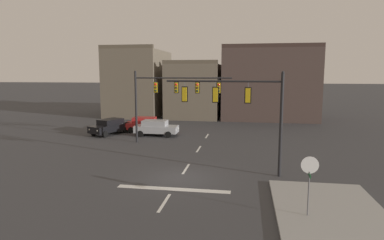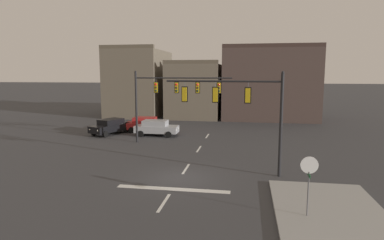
{
  "view_description": "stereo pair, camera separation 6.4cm",
  "coord_description": "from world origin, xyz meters",
  "px_view_note": "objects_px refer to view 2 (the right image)",
  "views": [
    {
      "loc": [
        3.93,
        -19.33,
        6.4
      ],
      "look_at": [
        0.19,
        3.35,
        3.15
      ],
      "focal_mm": 31.0,
      "sensor_mm": 36.0,
      "label": 1
    },
    {
      "loc": [
        4.0,
        -19.32,
        6.4
      ],
      "look_at": [
        0.19,
        3.35,
        3.15
      ],
      "focal_mm": 31.0,
      "sensor_mm": 36.0,
      "label": 2
    }
  ],
  "objects_px": {
    "car_lot_farside": "(156,128)",
    "signal_mast_near_side": "(241,104)",
    "car_lot_nearside": "(110,126)",
    "stop_sign": "(309,172)",
    "car_lot_middle": "(146,124)",
    "signal_mast_far_side": "(169,93)"
  },
  "relations": [
    {
      "from": "signal_mast_far_side",
      "to": "car_lot_middle",
      "type": "relative_size",
      "value": 1.94
    },
    {
      "from": "stop_sign",
      "to": "car_lot_nearside",
      "type": "distance_m",
      "value": 24.87
    },
    {
      "from": "car_lot_nearside",
      "to": "car_lot_farside",
      "type": "height_order",
      "value": "same"
    },
    {
      "from": "signal_mast_near_side",
      "to": "car_lot_nearside",
      "type": "xyz_separation_m",
      "value": [
        -13.91,
        11.76,
        -3.63
      ]
    },
    {
      "from": "stop_sign",
      "to": "car_lot_nearside",
      "type": "xyz_separation_m",
      "value": [
        -17.01,
        18.1,
        -1.29
      ]
    },
    {
      "from": "signal_mast_near_side",
      "to": "car_lot_farside",
      "type": "height_order",
      "value": "signal_mast_near_side"
    },
    {
      "from": "signal_mast_near_side",
      "to": "car_lot_farside",
      "type": "relative_size",
      "value": 1.67
    },
    {
      "from": "car_lot_nearside",
      "to": "signal_mast_far_side",
      "type": "bearing_deg",
      "value": -25.35
    },
    {
      "from": "car_lot_nearside",
      "to": "car_lot_middle",
      "type": "relative_size",
      "value": 1.04
    },
    {
      "from": "car_lot_farside",
      "to": "signal_mast_near_side",
      "type": "bearing_deg",
      "value": -52.85
    },
    {
      "from": "car_lot_nearside",
      "to": "car_lot_farside",
      "type": "distance_m",
      "value": 5.07
    },
    {
      "from": "signal_mast_near_side",
      "to": "signal_mast_far_side",
      "type": "bearing_deg",
      "value": 128.63
    },
    {
      "from": "signal_mast_near_side",
      "to": "car_lot_middle",
      "type": "relative_size",
      "value": 1.63
    },
    {
      "from": "car_lot_farside",
      "to": "car_lot_nearside",
      "type": "bearing_deg",
      "value": 179.11
    },
    {
      "from": "stop_sign",
      "to": "car_lot_nearside",
      "type": "relative_size",
      "value": 0.6
    },
    {
      "from": "car_lot_nearside",
      "to": "car_lot_farside",
      "type": "relative_size",
      "value": 1.07
    },
    {
      "from": "stop_sign",
      "to": "car_lot_farside",
      "type": "bearing_deg",
      "value": 123.51
    },
    {
      "from": "signal_mast_far_side",
      "to": "car_lot_middle",
      "type": "bearing_deg",
      "value": 126.13
    },
    {
      "from": "stop_sign",
      "to": "car_lot_farside",
      "type": "height_order",
      "value": "stop_sign"
    },
    {
      "from": "signal_mast_near_side",
      "to": "car_lot_nearside",
      "type": "distance_m",
      "value": 18.57
    },
    {
      "from": "signal_mast_near_side",
      "to": "car_lot_nearside",
      "type": "relative_size",
      "value": 1.57
    },
    {
      "from": "stop_sign",
      "to": "car_lot_middle",
      "type": "bearing_deg",
      "value": 124.29
    }
  ]
}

